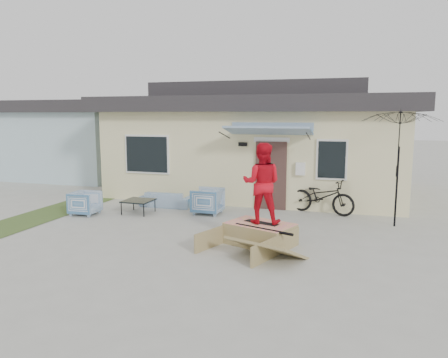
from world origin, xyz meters
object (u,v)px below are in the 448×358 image
(armchair_left, at_px, (85,202))
(armchair_right, at_px, (207,200))
(bicycle, at_px, (322,193))
(skate_ramp, at_px, (260,234))
(loveseat, at_px, (167,197))
(coffee_table, at_px, (138,207))
(patio_umbrella, at_px, (398,160))
(skater, at_px, (262,182))
(skateboard, at_px, (261,222))

(armchair_left, relative_size, armchair_right, 0.90)
(bicycle, xyz_separation_m, skate_ramp, (-1.11, -3.53, -0.39))
(armchair_right, relative_size, bicycle, 0.43)
(armchair_left, height_order, bicycle, bicycle)
(loveseat, relative_size, coffee_table, 2.03)
(loveseat, relative_size, skate_ramp, 0.87)
(coffee_table, height_order, skate_ramp, skate_ramp)
(bicycle, distance_m, patio_umbrella, 2.44)
(bicycle, bearing_deg, skater, 179.04)
(armchair_left, bearing_deg, armchair_right, -74.41)
(armchair_left, bearing_deg, skater, -106.72)
(skater, bearing_deg, skate_ramp, 64.26)
(skateboard, bearing_deg, bicycle, 92.95)
(patio_umbrella, bearing_deg, armchair_right, -179.41)
(bicycle, bearing_deg, armchair_right, 123.76)
(bicycle, bearing_deg, patio_umbrella, -99.66)
(patio_umbrella, xyz_separation_m, skate_ramp, (-3.06, -2.57, -1.51))
(coffee_table, distance_m, skate_ramp, 4.56)
(bicycle, xyz_separation_m, skateboard, (-1.09, -3.48, -0.13))
(coffee_table, bearing_deg, skate_ramp, -25.61)
(armchair_right, distance_m, skate_ramp, 3.30)
(armchair_left, height_order, skateboard, armchair_left)
(patio_umbrella, xyz_separation_m, skater, (-3.04, -2.53, -0.32))
(armchair_right, bearing_deg, coffee_table, -74.39)
(loveseat, bearing_deg, skater, 139.06)
(armchair_left, bearing_deg, patio_umbrella, -85.32)
(armchair_right, bearing_deg, skate_ramp, 40.53)
(bicycle, height_order, skate_ramp, bicycle)
(skate_ramp, relative_size, skater, 1.05)
(patio_umbrella, height_order, skate_ramp, patio_umbrella)
(patio_umbrella, bearing_deg, skateboard, -140.27)
(bicycle, relative_size, patio_umbrella, 0.89)
(loveseat, bearing_deg, coffee_table, 67.89)
(loveseat, height_order, skater, skater)
(coffee_table, bearing_deg, patio_umbrella, 4.77)
(patio_umbrella, height_order, skater, skater)
(skateboard, bearing_deg, skater, -69.63)
(armchair_right, xyz_separation_m, skate_ramp, (2.13, -2.52, -0.19))
(armchair_right, xyz_separation_m, skateboard, (2.15, -2.47, 0.08))
(skateboard, relative_size, skater, 0.45)
(skateboard, height_order, skater, skater)
(armchair_right, xyz_separation_m, bicycle, (3.24, 1.01, 0.21))
(loveseat, relative_size, armchair_left, 2.15)
(armchair_right, distance_m, skater, 3.43)
(bicycle, height_order, skateboard, bicycle)
(skater, bearing_deg, armchair_left, -18.50)
(loveseat, xyz_separation_m, skater, (3.72, -3.04, 1.11))
(loveseat, bearing_deg, skate_ramp, 138.52)
(armchair_left, relative_size, coffee_table, 0.94)
(coffee_table, xyz_separation_m, skateboard, (4.13, -1.93, 0.30))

